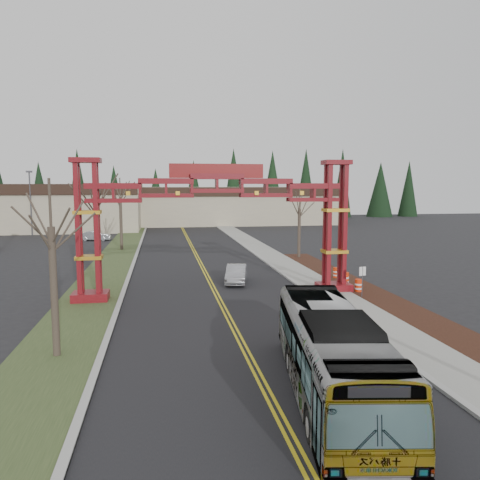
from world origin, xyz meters
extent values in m
plane|color=black|center=(0.00, 0.00, 0.00)|extent=(200.00, 200.00, 0.00)
cube|color=black|center=(0.00, 25.00, 0.01)|extent=(12.00, 110.00, 0.02)
cube|color=gold|center=(-0.12, 25.00, 0.03)|extent=(0.12, 100.00, 0.01)
cube|color=gold|center=(0.12, 25.00, 0.03)|extent=(0.12, 100.00, 0.01)
cube|color=#A9A8A3|center=(6.15, 25.00, 0.07)|extent=(0.30, 110.00, 0.15)
cube|color=gray|center=(7.60, 25.00, 0.08)|extent=(2.60, 110.00, 0.14)
cube|color=black|center=(10.20, 10.00, 0.06)|extent=(2.60, 50.00, 0.12)
cube|color=#344522|center=(-8.00, 25.00, 0.04)|extent=(4.00, 110.00, 0.08)
cube|color=#A9A8A3|center=(-6.15, 25.00, 0.07)|extent=(0.30, 110.00, 0.15)
cube|color=#620C11|center=(-8.00, 18.00, 0.30)|extent=(2.20, 1.60, 0.60)
cube|color=#620C11|center=(-8.55, 17.65, 4.60)|extent=(0.28, 0.28, 8.00)
cube|color=#620C11|center=(-7.45, 17.65, 4.60)|extent=(0.28, 0.28, 8.00)
cube|color=#620C11|center=(-8.55, 18.35, 4.60)|extent=(0.28, 0.28, 8.00)
cube|color=#620C11|center=(-7.45, 18.35, 4.60)|extent=(0.28, 0.28, 8.00)
cube|color=gold|center=(-8.00, 18.00, 2.80)|extent=(1.60, 1.10, 0.22)
cube|color=gold|center=(-8.00, 18.00, 5.60)|extent=(1.60, 1.10, 0.22)
cube|color=#620C11|center=(-8.00, 18.00, 8.75)|extent=(1.80, 1.20, 0.30)
cube|color=#620C11|center=(8.00, 18.00, 0.30)|extent=(2.20, 1.60, 0.60)
cube|color=#620C11|center=(7.45, 17.65, 4.60)|extent=(0.28, 0.28, 8.00)
cube|color=#620C11|center=(8.55, 17.65, 4.60)|extent=(0.28, 0.28, 8.00)
cube|color=#620C11|center=(7.45, 18.35, 4.60)|extent=(0.28, 0.28, 8.00)
cube|color=#620C11|center=(8.55, 18.35, 4.60)|extent=(0.28, 0.28, 8.00)
cube|color=gold|center=(8.00, 18.00, 2.80)|extent=(1.60, 1.10, 0.22)
cube|color=gold|center=(8.00, 18.00, 5.60)|extent=(1.60, 1.10, 0.22)
cube|color=#620C11|center=(8.00, 18.00, 8.75)|extent=(1.80, 1.20, 0.30)
cube|color=#620C11|center=(0.00, 18.00, 7.50)|extent=(16.00, 0.90, 1.00)
cube|color=#620C11|center=(0.00, 18.00, 6.60)|extent=(16.00, 0.90, 0.60)
cube|color=maroon|center=(0.00, 18.00, 8.15)|extent=(6.00, 0.25, 0.90)
cube|color=#BDB191|center=(-30.00, 72.00, 3.75)|extent=(46.00, 22.00, 7.50)
cube|color=#BDB191|center=(10.00, 80.00, 3.50)|extent=(38.00, 20.00, 7.00)
cube|color=black|center=(10.00, 69.90, 6.20)|extent=(38.00, 0.40, 1.60)
cone|color=black|center=(-29.50, 92.00, 6.50)|extent=(5.60, 5.60, 13.00)
cylinder|color=#382D26|center=(-29.50, 92.00, 0.80)|extent=(0.80, 0.80, 1.60)
cone|color=black|center=(-21.00, 92.00, 6.50)|extent=(5.60, 5.60, 13.00)
cylinder|color=#382D26|center=(-21.00, 92.00, 0.80)|extent=(0.80, 0.80, 1.60)
cone|color=black|center=(-12.50, 92.00, 6.50)|extent=(5.60, 5.60, 13.00)
cylinder|color=#382D26|center=(-12.50, 92.00, 0.80)|extent=(0.80, 0.80, 1.60)
cone|color=black|center=(-4.00, 92.00, 6.50)|extent=(5.60, 5.60, 13.00)
cylinder|color=#382D26|center=(-4.00, 92.00, 0.80)|extent=(0.80, 0.80, 1.60)
cone|color=black|center=(4.50, 92.00, 6.50)|extent=(5.60, 5.60, 13.00)
cylinder|color=#382D26|center=(4.50, 92.00, 0.80)|extent=(0.80, 0.80, 1.60)
cone|color=black|center=(13.00, 92.00, 6.50)|extent=(5.60, 5.60, 13.00)
cylinder|color=#382D26|center=(13.00, 92.00, 0.80)|extent=(0.80, 0.80, 1.60)
cone|color=black|center=(21.50, 92.00, 6.50)|extent=(5.60, 5.60, 13.00)
cylinder|color=#382D26|center=(21.50, 92.00, 0.80)|extent=(0.80, 0.80, 1.60)
cone|color=black|center=(30.00, 92.00, 6.50)|extent=(5.60, 5.60, 13.00)
cylinder|color=#382D26|center=(30.00, 92.00, 0.80)|extent=(0.80, 0.80, 1.60)
cone|color=black|center=(38.50, 92.00, 6.50)|extent=(5.60, 5.60, 13.00)
cylinder|color=#382D26|center=(38.50, 92.00, 0.80)|extent=(0.80, 0.80, 1.60)
cone|color=black|center=(47.00, 92.00, 6.50)|extent=(5.60, 5.60, 13.00)
cylinder|color=#382D26|center=(47.00, 92.00, 0.80)|extent=(0.80, 0.80, 1.60)
cone|color=black|center=(55.50, 92.00, 6.50)|extent=(5.60, 5.60, 13.00)
cylinder|color=#382D26|center=(55.50, 92.00, 0.80)|extent=(0.80, 0.80, 1.60)
imported|color=#A7A9AE|center=(2.08, 2.73, 1.51)|extent=(4.18, 11.08, 3.01)
imported|color=#A5A8AD|center=(1.90, 22.00, 0.67)|extent=(2.26, 4.30, 1.35)
imported|color=#A4A8AC|center=(-12.22, 52.07, 0.65)|extent=(4.04, 1.63, 1.31)
cylinder|color=#382D26|center=(-8.00, 8.27, 2.77)|extent=(0.30, 0.30, 5.53)
cylinder|color=#382D26|center=(-8.00, 8.27, 6.48)|extent=(0.11, 0.11, 2.08)
cylinder|color=#382D26|center=(-8.00, 21.58, 2.74)|extent=(0.34, 0.34, 5.49)
cylinder|color=#382D26|center=(-8.00, 21.58, 6.55)|extent=(0.13, 0.13, 2.33)
cylinder|color=#382D26|center=(-8.00, 41.92, 2.95)|extent=(0.34, 0.34, 5.90)
cylinder|color=#382D26|center=(-8.00, 41.92, 6.95)|extent=(0.13, 0.13, 2.31)
cylinder|color=#382D26|center=(10.00, 32.87, 2.47)|extent=(0.30, 0.30, 4.94)
cylinder|color=#382D26|center=(10.00, 32.87, 5.89)|extent=(0.11, 0.11, 2.09)
cylinder|color=#3F3F44|center=(-22.34, 60.77, 4.59)|extent=(0.20, 0.20, 9.17)
cube|color=#3F3F44|center=(-22.34, 60.77, 9.28)|extent=(0.82, 0.41, 0.25)
cylinder|color=#3F3F44|center=(9.07, 15.81, 1.04)|extent=(0.06, 0.06, 2.08)
cube|color=white|center=(9.07, 15.81, 1.79)|extent=(0.47, 0.11, 0.57)
cylinder|color=red|center=(9.52, 17.34, 0.47)|extent=(0.49, 0.49, 0.95)
cylinder|color=white|center=(9.52, 17.34, 0.62)|extent=(0.51, 0.51, 0.11)
cylinder|color=white|center=(9.52, 17.34, 0.33)|extent=(0.51, 0.51, 0.11)
cylinder|color=red|center=(9.34, 19.33, 0.53)|extent=(0.55, 0.55, 1.06)
cylinder|color=white|center=(9.34, 19.33, 0.69)|extent=(0.58, 0.58, 0.13)
cylinder|color=white|center=(9.34, 19.33, 0.37)|extent=(0.58, 0.58, 0.13)
cylinder|color=red|center=(9.80, 22.19, 0.45)|extent=(0.47, 0.47, 0.90)
cylinder|color=white|center=(9.80, 22.19, 0.59)|extent=(0.49, 0.49, 0.11)
cylinder|color=white|center=(9.80, 22.19, 0.32)|extent=(0.49, 0.49, 0.11)
camera|label=1|loc=(-3.53, -11.84, 7.19)|focal=35.00mm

